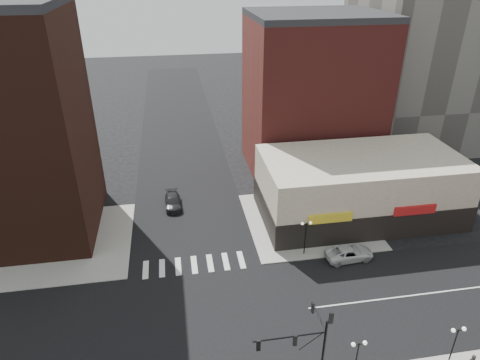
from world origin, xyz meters
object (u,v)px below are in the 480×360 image
object	(u,v)px
street_lamp_se_a	(358,352)
dark_sedan_north	(173,202)
street_lamp_ne	(306,230)
traffic_signal	(310,340)
white_suv	(349,253)
street_lamp_se_b	(456,337)

from	to	relation	value
street_lamp_se_a	dark_sedan_north	world-z (taller)	street_lamp_se_a
street_lamp_se_a	street_lamp_ne	bearing A→B (deg)	86.42
street_lamp_se_a	street_lamp_ne	world-z (taller)	same
traffic_signal	street_lamp_se_a	distance (m)	4.12
traffic_signal	white_suv	size ratio (longest dim) A/B	1.48
traffic_signal	white_suv	world-z (taller)	traffic_signal
street_lamp_ne	street_lamp_se_b	bearing A→B (deg)	-66.37
traffic_signal	street_lamp_se_b	size ratio (longest dim) A/B	1.87
street_lamp_se_b	street_lamp_ne	size ratio (longest dim) A/B	1.00
traffic_signal	white_suv	bearing A→B (deg)	56.84
white_suv	dark_sedan_north	xyz separation A→B (m)	(-18.57, 14.29, -0.01)
white_suv	dark_sedan_north	world-z (taller)	white_suv
white_suv	dark_sedan_north	distance (m)	23.43
street_lamp_se_b	white_suv	world-z (taller)	street_lamp_se_b
street_lamp_se_a	dark_sedan_north	xyz separation A→B (m)	(-12.97, 28.79, -2.57)
street_lamp_se_b	dark_sedan_north	xyz separation A→B (m)	(-20.97, 28.79, -2.57)
street_lamp_ne	dark_sedan_north	world-z (taller)	street_lamp_ne
street_lamp_se_a	street_lamp_ne	size ratio (longest dim) A/B	1.00
white_suv	dark_sedan_north	size ratio (longest dim) A/B	1.06
traffic_signal	street_lamp_se_b	xyz separation A→B (m)	(11.76, -0.17, -1.67)
street_lamp_se_b	street_lamp_ne	bearing A→B (deg)	113.63
street_lamp_se_a	white_suv	xyz separation A→B (m)	(5.60, 14.50, -2.56)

